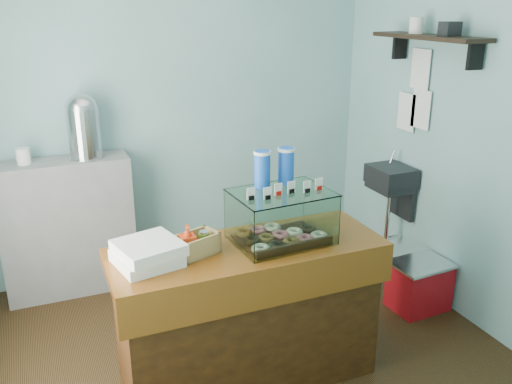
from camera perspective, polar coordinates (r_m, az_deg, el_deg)
name	(u,v)px	position (r m, az deg, el deg)	size (l,w,h in m)	color
ground	(235,353)	(3.80, -2.28, -16.61)	(3.50, 3.50, 0.00)	black
room_shell	(234,100)	(3.14, -2.30, 9.68)	(3.54, 3.04, 2.82)	#74A9A8
counter	(248,313)	(3.35, -0.82, -12.63)	(1.60, 0.60, 0.90)	#47270D
back_shelf	(68,227)	(4.54, -19.14, -3.53)	(1.00, 0.32, 1.10)	gray
display_case	(279,212)	(3.17, 2.43, -2.12)	(0.58, 0.44, 0.52)	#371F10
condiment_crate	(194,244)	(3.03, -6.55, -5.44)	(0.29, 0.23, 0.19)	tan
pastry_boxes	(148,253)	(2.97, -11.33, -6.32)	(0.39, 0.39, 0.13)	white
coffee_urn	(83,124)	(4.31, -17.72, 6.80)	(0.27, 0.27, 0.50)	silver
red_cooler	(419,285)	(4.37, 16.79, -9.36)	(0.45, 0.35, 0.38)	red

